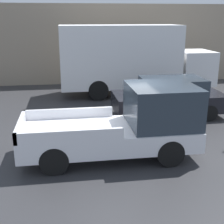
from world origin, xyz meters
TOP-DOWN VIEW (x-y plane):
  - ground_plane at (0.00, 0.00)m, footprint 60.00×60.00m
  - building_wall at (0.00, 9.77)m, footprint 28.00×0.15m
  - pickup_truck at (0.16, -0.96)m, footprint 5.10×2.11m
  - car at (2.61, 2.53)m, footprint 4.53×1.99m
  - delivery_truck at (1.81, 6.57)m, footprint 8.05×2.33m

SIDE VIEW (x-z plane):
  - ground_plane at x=0.00m, z-range 0.00..0.00m
  - car at x=2.61m, z-range 0.01..1.61m
  - pickup_truck at x=0.16m, z-range -0.08..2.02m
  - delivery_truck at x=1.81m, z-range 0.11..3.70m
  - building_wall at x=0.00m, z-range 0.00..4.74m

